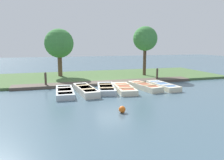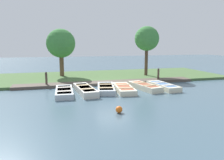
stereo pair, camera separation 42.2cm
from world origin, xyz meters
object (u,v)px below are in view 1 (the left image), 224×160
Objects in this scene: rowboat_5 at (163,86)px; buoy at (122,109)px; rowboat_1 at (86,90)px; park_tree_left at (145,39)px; rowboat_3 at (124,88)px; rowboat_2 at (106,88)px; rowboat_4 at (145,86)px; mooring_post_far at (157,75)px; rowboat_0 at (65,92)px; park_tree_far_left at (59,44)px; mooring_post_near at (46,80)px.

buoy is at bearing -50.29° from rowboat_5.
park_tree_left is at bearing 123.28° from rowboat_1.
rowboat_2 is at bearing -100.84° from rowboat_3.
rowboat_4 reaches higher than rowboat_5.
rowboat_1 is 1.06× the size of rowboat_3.
rowboat_4 reaches higher than rowboat_3.
mooring_post_far is at bearing 155.77° from rowboat_5.
rowboat_1 reaches higher than buoy.
rowboat_3 is 4.89m from buoy.
rowboat_2 is 4.99m from buoy.
rowboat_1 is at bearing -51.60° from park_tree_left.
rowboat_1 is 4.76m from buoy.
mooring_post_far is at bearing 111.49° from rowboat_0.
rowboat_3 is at bearing 83.05° from rowboat_1.
park_tree_far_left is at bearing -178.90° from rowboat_0.
rowboat_3 is 3.09m from rowboat_5.
rowboat_1 is 9.39m from park_tree_left.
rowboat_1 is 1.03× the size of rowboat_2.
mooring_post_near is 8.29m from buoy.
rowboat_2 is 2.87m from rowboat_4.
rowboat_1 is at bearing -168.12° from buoy.
park_tree_left is at bearing 150.24° from rowboat_3.
mooring_post_far is at bearing 0.53° from park_tree_left.
rowboat_0 is 3.11m from mooring_post_near.
rowboat_3 is at bearing -54.75° from mooring_post_far.
mooring_post_far reaches higher than rowboat_1.
rowboat_0 is 1.02× the size of rowboat_5.
rowboat_3 is at bearing 91.59° from rowboat_0.
rowboat_0 is 4.12m from rowboat_3.
mooring_post_near is 9.41m from mooring_post_far.
rowboat_0 is 5.20m from buoy.
rowboat_4 is 0.70× the size of park_tree_far_left.
rowboat_1 is 7.42m from mooring_post_far.
mooring_post_near is (-2.85, -1.18, 0.41)m from rowboat_0.
rowboat_4 is 0.66× the size of park_tree_left.
rowboat_2 is at bearing 173.82° from buoy.
park_tree_left is (1.79, 8.04, 0.44)m from park_tree_far_left.
rowboat_0 is 0.95× the size of rowboat_2.
buoy is at bearing -46.17° from rowboat_4.
rowboat_4 is at bearing 68.65° from mooring_post_near.
rowboat_2 is at bearing -46.10° from park_tree_left.
rowboat_2 is 8.17m from park_tree_left.
rowboat_3 is 7.71m from park_tree_left.
park_tree_far_left reaches higher than rowboat_5.
rowboat_3 is 8.85m from park_tree_far_left.
park_tree_left is (-5.44, 8.21, 3.54)m from rowboat_0.
rowboat_1 is at bearing 42.28° from mooring_post_near.
park_tree_far_left is (-4.37, 1.34, 2.69)m from mooring_post_near.
rowboat_3 reaches higher than buoy.
mooring_post_near is at bearing -90.00° from mooring_post_far.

